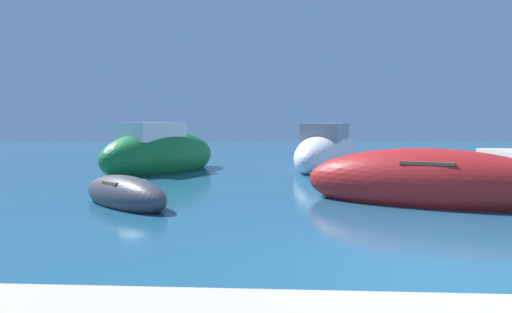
# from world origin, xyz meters

# --- Properties ---
(ground) EXTENTS (80.00, 80.00, 0.00)m
(ground) POSITION_xyz_m (0.00, 0.00, 0.00)
(ground) COLOR #1E5170
(moored_boat_0) EXTENTS (1.98, 3.20, 0.87)m
(moored_boat_0) POSITION_xyz_m (5.62, 9.60, 0.24)
(moored_boat_0) COLOR #1E479E
(moored_boat_0) RESTS_ON ground
(moored_boat_1) EXTENTS (5.27, 6.67, 2.64)m
(moored_boat_1) POSITION_xyz_m (-7.44, 12.49, 0.73)
(moored_boat_1) COLOR #197233
(moored_boat_1) RESTS_ON ground
(moored_boat_2) EXTENTS (6.71, 4.04, 1.88)m
(moored_boat_2) POSITION_xyz_m (1.64, 5.58, 0.52)
(moored_boat_2) COLOR #B21E1E
(moored_boat_2) RESTS_ON ground
(moored_boat_3) EXTENTS (4.55, 6.79, 2.56)m
(moored_boat_3) POSITION_xyz_m (-0.09, 13.95, 0.68)
(moored_boat_3) COLOR white
(moored_boat_3) RESTS_ON ground
(moored_boat_5) EXTENTS (3.34, 3.11, 1.00)m
(moored_boat_5) POSITION_xyz_m (-6.23, 4.78, 0.28)
(moored_boat_5) COLOR #3F3F47
(moored_boat_5) RESTS_ON ground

